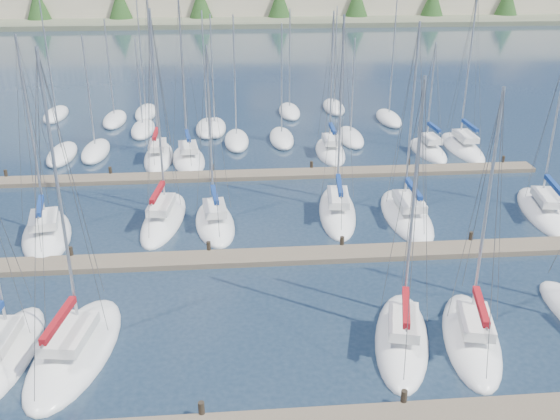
{
  "coord_description": "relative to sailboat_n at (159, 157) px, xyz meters",
  "views": [
    {
      "loc": [
        -2.59,
        -16.36,
        17.19
      ],
      "look_at": [
        0.0,
        14.0,
        4.0
      ],
      "focal_mm": 40.0,
      "sensor_mm": 36.0,
      "label": 1
    }
  ],
  "objects": [
    {
      "name": "dock_mid",
      "position": [
        8.64,
        -19.09,
        -0.04
      ],
      "size": [
        44.0,
        1.93,
        1.1
      ],
      "color": "#6B5E4C",
      "rests_on": "ground"
    },
    {
      "name": "sailboat_h",
      "position": [
        -5.62,
        -14.88,
        -0.02
      ],
      "size": [
        4.39,
        8.2,
        13.12
      ],
      "rotation": [
        0.0,
        0.0,
        0.19
      ],
      "color": "white",
      "rests_on": "ground"
    },
    {
      "name": "sailboat_l",
      "position": [
        17.82,
        -13.88,
        -0.02
      ],
      "size": [
        3.17,
        9.04,
        13.47
      ],
      "rotation": [
        0.0,
        0.0,
        -0.03
      ],
      "color": "white",
      "rests_on": "ground"
    },
    {
      "name": "ground",
      "position": [
        8.64,
        24.9,
        -0.2
      ],
      "size": [
        400.0,
        400.0,
        0.0
      ],
      "primitive_type": "plane",
      "color": "#223244",
      "rests_on": "ground"
    },
    {
      "name": "sailboat_o",
      "position": [
        2.58,
        -0.85,
        -0.0
      ],
      "size": [
        3.57,
        7.66,
        13.92
      ],
      "rotation": [
        0.0,
        0.0,
        0.12
      ],
      "color": "white",
      "rests_on": "ground"
    },
    {
      "name": "sailboat_m",
      "position": [
        27.34,
        -14.02,
        -0.02
      ],
      "size": [
        4.16,
        8.97,
        12.06
      ],
      "rotation": [
        0.0,
        0.0,
        -0.18
      ],
      "color": "white",
      "rests_on": "ground"
    },
    {
      "name": "sailboat_c",
      "position": [
        -1.2,
        -27.43,
        -0.02
      ],
      "size": [
        4.5,
        9.02,
        14.27
      ],
      "rotation": [
        0.0,
        0.0,
        -0.15
      ],
      "color": "white",
      "rests_on": "ground"
    },
    {
      "name": "sailboat_r",
      "position": [
        26.87,
        0.39,
        -0.01
      ],
      "size": [
        2.61,
        8.85,
        14.39
      ],
      "rotation": [
        0.0,
        0.0,
        -0.0
      ],
      "color": "white",
      "rests_on": "ground"
    },
    {
      "name": "sailboat_i",
      "position": [
        1.54,
        -13.09,
        -0.01
      ],
      "size": [
        3.49,
        9.0,
        14.28
      ],
      "rotation": [
        0.0,
        0.0,
        -0.12
      ],
      "color": "white",
      "rests_on": "ground"
    },
    {
      "name": "sailboat_b",
      "position": [
        -4.25,
        -27.47,
        -0.02
      ],
      "size": [
        2.82,
        7.88,
        10.93
      ],
      "rotation": [
        0.0,
        0.0,
        -0.05
      ],
      "color": "white",
      "rests_on": "ground"
    },
    {
      "name": "sailboat_n",
      "position": [
        0.0,
        0.0,
        0.0
      ],
      "size": [
        2.54,
        8.03,
        14.42
      ],
      "rotation": [
        0.0,
        0.0,
        0.02
      ],
      "color": "white",
      "rests_on": "ground"
    },
    {
      "name": "sailboat_d",
      "position": [
        13.75,
        -27.81,
        -0.01
      ],
      "size": [
        4.36,
        8.26,
        13.01
      ],
      "rotation": [
        0.0,
        0.0,
        -0.25
      ],
      "color": "white",
      "rests_on": "ground"
    },
    {
      "name": "sailboat_e",
      "position": [
        17.01,
        -28.03,
        -0.01
      ],
      "size": [
        4.16,
        8.17,
        12.55
      ],
      "rotation": [
        0.0,
        0.0,
        -0.22
      ],
      "color": "white",
      "rests_on": "ground"
    },
    {
      "name": "dock_far",
      "position": [
        8.64,
        -5.09,
        -0.04
      ],
      "size": [
        44.0,
        1.93,
        1.1
      ],
      "color": "#6B5E4C",
      "rests_on": "ground"
    },
    {
      "name": "distant_boats",
      "position": [
        4.29,
        8.66,
        0.09
      ],
      "size": [
        36.93,
        20.75,
        13.3
      ],
      "color": "#9EA0A5",
      "rests_on": "ground"
    },
    {
      "name": "sailboat_j",
      "position": [
        4.95,
        -14.04,
        -0.01
      ],
      "size": [
        3.2,
        7.38,
        12.26
      ],
      "rotation": [
        0.0,
        0.0,
        0.1
      ],
      "color": "white",
      "rests_on": "ground"
    },
    {
      "name": "sailboat_k",
      "position": [
        13.29,
        -12.78,
        -0.01
      ],
      "size": [
        3.52,
        9.33,
        13.77
      ],
      "rotation": [
        0.0,
        0.0,
        -0.12
      ],
      "color": "white",
      "rests_on": "ground"
    },
    {
      "name": "sailboat_q",
      "position": [
        23.55,
        -0.2,
        -0.02
      ],
      "size": [
        2.74,
        6.9,
        10.19
      ],
      "rotation": [
        0.0,
        0.0,
        0.05
      ],
      "color": "white",
      "rests_on": "ground"
    },
    {
      "name": "sailboat_p",
      "position": [
        14.89,
        0.28,
        -0.01
      ],
      "size": [
        2.66,
        7.45,
        12.69
      ],
      "rotation": [
        0.0,
        0.0,
        -0.03
      ],
      "color": "white",
      "rests_on": "ground"
    }
  ]
}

